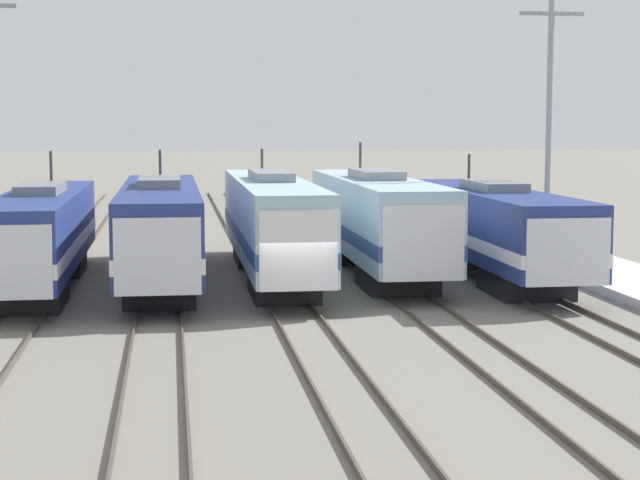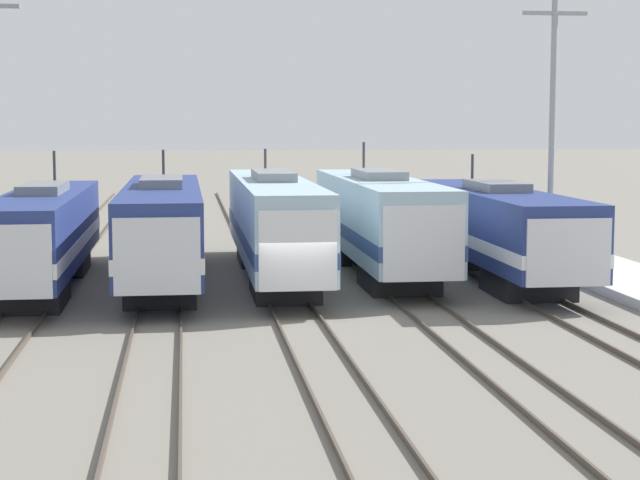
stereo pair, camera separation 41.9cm
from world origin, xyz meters
TOP-DOWN VIEW (x-y plane):
  - ground_plane at (0.00, 0.00)m, footprint 400.00×400.00m
  - rail_pair_far_left at (-8.79, 0.00)m, footprint 1.50×120.00m
  - rail_pair_center_left at (-4.39, 0.00)m, footprint 1.51×120.00m
  - rail_pair_center at (0.00, 0.00)m, footprint 1.51×120.00m
  - rail_pair_center_right at (4.39, 0.00)m, footprint 1.51×120.00m
  - rail_pair_far_right at (8.79, 0.00)m, footprint 1.50×120.00m
  - locomotive_far_left at (-8.79, 6.98)m, footprint 2.80×16.80m
  - locomotive_center_left at (-4.39, 7.83)m, footprint 2.94×17.99m
  - locomotive_center at (0.00, 8.35)m, footprint 2.75×18.70m
  - locomotive_center_right at (4.39, 9.02)m, footprint 3.07×16.93m
  - locomotive_far_right at (8.79, 7.10)m, footprint 3.11×16.47m
  - catenary_tower_right at (11.33, 8.43)m, footprint 2.66×0.26m

SIDE VIEW (x-z plane):
  - ground_plane at x=0.00m, z-range 0.00..0.00m
  - rail_pair_far_left at x=-8.79m, z-range 0.00..0.15m
  - rail_pair_center_left at x=-4.39m, z-range 0.00..0.15m
  - rail_pair_center at x=0.00m, z-range 0.00..0.15m
  - rail_pair_center_right at x=4.39m, z-range 0.00..0.15m
  - rail_pair_far_right at x=8.79m, z-range 0.00..0.15m
  - locomotive_far_right at x=8.79m, z-range -0.42..4.48m
  - locomotive_far_left at x=-8.79m, z-range -0.50..4.60m
  - locomotive_center_left at x=-4.39m, z-range -0.42..4.68m
  - locomotive_center_right at x=4.39m, z-range -0.47..4.90m
  - locomotive_center at x=0.00m, z-range -0.33..4.77m
  - catenary_tower_right at x=11.33m, z-range 0.37..12.41m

